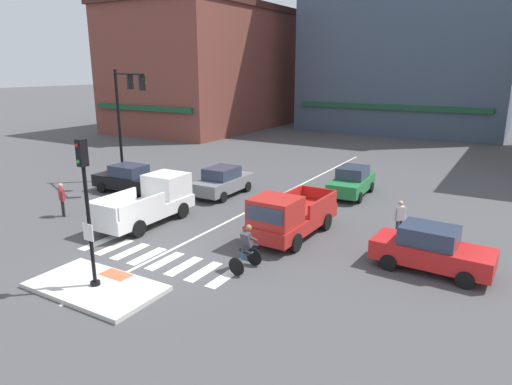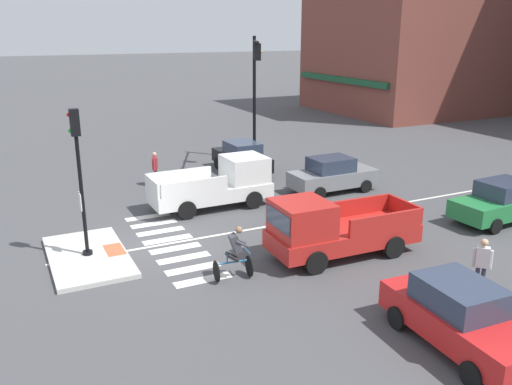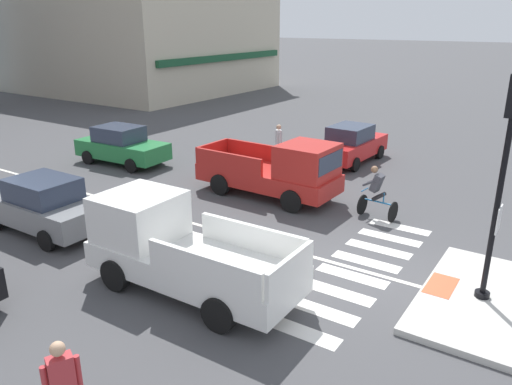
{
  "view_description": "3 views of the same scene",
  "coord_description": "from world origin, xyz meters",
  "views": [
    {
      "loc": [
        11.48,
        -11.69,
        7.05
      ],
      "look_at": [
        1.32,
        5.48,
        1.55
      ],
      "focal_mm": 31.92,
      "sensor_mm": 36.0,
      "label": 1
    },
    {
      "loc": [
        17.16,
        -4.81,
        7.32
      ],
      "look_at": [
        0.42,
        3.34,
        1.6
      ],
      "focal_mm": 37.56,
      "sensor_mm": 36.0,
      "label": 2
    },
    {
      "loc": [
        -10.77,
        -3.82,
        5.93
      ],
      "look_at": [
        0.9,
        3.93,
        1.06
      ],
      "focal_mm": 34.83,
      "sensor_mm": 36.0,
      "label": 3
    }
  ],
  "objects": [
    {
      "name": "crosswalk_stripe_a",
      "position": [
        -3.18,
        0.2,
        0.0
      ],
      "size": [
        0.44,
        1.8,
        0.01
      ],
      "primitive_type": "cube",
      "color": "silver",
      "rests_on": "ground"
    },
    {
      "name": "traffic_island",
      "position": [
        0.0,
        -2.67,
        0.07
      ],
      "size": [
        4.5,
        2.45,
        0.15
      ],
      "primitive_type": "cube",
      "color": "beige",
      "rests_on": "ground"
    },
    {
      "name": "crosswalk_stripe_c",
      "position": [
        -1.36,
        0.2,
        0.0
      ],
      "size": [
        0.44,
        1.8,
        0.01
      ],
      "primitive_type": "cube",
      "color": "silver",
      "rests_on": "ground"
    },
    {
      "name": "car_red_cross_right",
      "position": [
        9.18,
        4.45,
        0.81
      ],
      "size": [
        4.18,
        1.99,
        1.64
      ],
      "color": "red",
      "rests_on": "ground"
    },
    {
      "name": "pedestrian_waiting_far_side",
      "position": [
        7.43,
        7.08,
        0.98
      ],
      "size": [
        0.42,
        0.41,
        1.67
      ],
      "color": "#2D334C",
      "rests_on": "ground"
    },
    {
      "name": "tactile_pad_front",
      "position": [
        0.0,
        -1.79,
        0.15
      ],
      "size": [
        1.1,
        0.6,
        0.01
      ],
      "primitive_type": "cube",
      "color": "#DB5B38",
      "rests_on": "traffic_island"
    },
    {
      "name": "pedestrian_at_curb_left",
      "position": [
        -7.43,
        1.76,
        0.98
      ],
      "size": [
        0.51,
        0.35,
        1.67
      ],
      "color": "black",
      "rests_on": "ground"
    },
    {
      "name": "car_green_eastbound_far",
      "position": [
        3.43,
        12.59,
        0.81
      ],
      "size": [
        2.0,
        4.18,
        1.64
      ],
      "color": "#237A3D",
      "rests_on": "ground"
    },
    {
      "name": "cyclist",
      "position": [
        3.5,
        1.13,
        0.87
      ],
      "size": [
        0.76,
        1.15,
        1.68
      ],
      "color": "black",
      "rests_on": "ground"
    },
    {
      "name": "crosswalk_stripe_b",
      "position": [
        -2.27,
        0.2,
        0.0
      ],
      "size": [
        0.44,
        1.8,
        0.01
      ],
      "primitive_type": "cube",
      "color": "silver",
      "rests_on": "ground"
    },
    {
      "name": "pickup_truck_red_eastbound_mid",
      "position": [
        3.41,
        4.65,
        0.98
      ],
      "size": [
        2.17,
        5.15,
        2.08
      ],
      "color": "red",
      "rests_on": "ground"
    },
    {
      "name": "crosswalk_stripe_h",
      "position": [
        3.18,
        0.2,
        0.0
      ],
      "size": [
        0.44,
        1.8,
        0.01
      ],
      "primitive_type": "cube",
      "color": "silver",
      "rests_on": "ground"
    },
    {
      "name": "crosswalk_stripe_e",
      "position": [
        0.45,
        0.2,
        0.0
      ],
      "size": [
        0.44,
        1.8,
        0.01
      ],
      "primitive_type": "cube",
      "color": "silver",
      "rests_on": "ground"
    },
    {
      "name": "ground_plane",
      "position": [
        0.0,
        0.0,
        0.0
      ],
      "size": [
        300.0,
        300.0,
        0.0
      ],
      "primitive_type": "plane",
      "color": "#474749"
    },
    {
      "name": "building_corner_right",
      "position": [
        22.03,
        30.23,
        5.85
      ],
      "size": [
        17.7,
        18.98,
        11.65
      ],
      "color": "beige",
      "rests_on": "ground"
    },
    {
      "name": "crosswalk_stripe_f",
      "position": [
        1.36,
        0.2,
        0.0
      ],
      "size": [
        0.44,
        1.8,
        0.01
      ],
      "primitive_type": "cube",
      "color": "silver",
      "rests_on": "ground"
    },
    {
      "name": "crosswalk_stripe_d",
      "position": [
        -0.45,
        0.2,
        0.0
      ],
      "size": [
        0.44,
        1.8,
        0.01
      ],
      "primitive_type": "cube",
      "color": "silver",
      "rests_on": "ground"
    },
    {
      "name": "pickup_truck_white_westbound_near",
      "position": [
        -3.17,
        3.42,
        0.98
      ],
      "size": [
        2.11,
        5.12,
        2.08
      ],
      "color": "white",
      "rests_on": "ground"
    },
    {
      "name": "signal_pole",
      "position": [
        0.0,
        -2.68,
        3.05
      ],
      "size": [
        0.44,
        0.38,
        4.82
      ],
      "color": "black",
      "rests_on": "traffic_island"
    },
    {
      "name": "car_grey_westbound_far",
      "position": [
        -2.89,
        8.92,
        0.81
      ],
      "size": [
        1.87,
        4.11,
        1.64
      ],
      "color": "slate",
      "rests_on": "ground"
    },
    {
      "name": "lane_centre_line",
      "position": [
        -0.06,
        10.0,
        0.0
      ],
      "size": [
        0.14,
        28.0,
        0.01
      ],
      "primitive_type": "cube",
      "color": "silver",
      "rests_on": "ground"
    },
    {
      "name": "crosswalk_stripe_g",
      "position": [
        2.27,
        0.2,
        0.0
      ],
      "size": [
        0.44,
        1.8,
        0.01
      ],
      "primitive_type": "cube",
      "color": "silver",
      "rests_on": "ground"
    }
  ]
}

